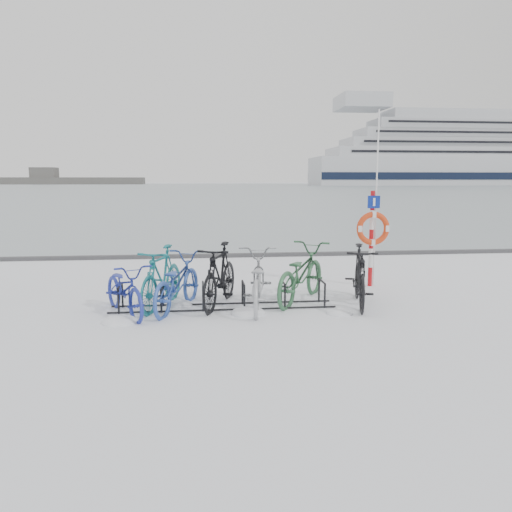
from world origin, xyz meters
TOP-DOWN VIEW (x-y plane):
  - ground at (0.00, 0.00)m, footprint 900.00×900.00m
  - ice_sheet at (0.00, 155.00)m, footprint 400.00×298.00m
  - quay_edge at (0.00, 5.90)m, footprint 400.00×0.25m
  - bike_rack at (0.00, 0.00)m, footprint 4.00×0.48m
  - lifebuoy_station at (3.23, 1.45)m, footprint 0.71×0.22m
  - cruise_ferry at (109.45, 190.12)m, footprint 130.59×24.65m
  - bike_0 at (-1.69, -0.23)m, footprint 1.35×1.87m
  - bike_1 at (-1.09, 0.22)m, footprint 1.07×1.96m
  - bike_2 at (-0.82, 0.02)m, footprint 1.29×2.07m
  - bike_3 at (-0.05, 0.19)m, footprint 1.14×2.03m
  - bike_4 at (0.59, -0.06)m, footprint 0.99×2.12m
  - bike_5 at (1.48, 0.38)m, footprint 1.77×2.18m
  - bike_6 at (2.48, -0.06)m, footprint 0.96×1.96m
  - snow_drifts at (-0.06, -0.26)m, footprint 4.18×1.94m

SIDE VIEW (x-z plane):
  - ground at x=0.00m, z-range 0.00..0.00m
  - snow_drifts at x=-0.06m, z-range -0.11..0.11m
  - ice_sheet at x=0.00m, z-range 0.00..0.02m
  - quay_edge at x=0.00m, z-range 0.00..0.10m
  - bike_rack at x=0.00m, z-range -0.05..0.41m
  - bike_0 at x=-1.69m, z-range 0.00..0.94m
  - bike_2 at x=-0.82m, z-range 0.00..1.02m
  - bike_4 at x=0.59m, z-range 0.00..1.07m
  - bike_5 at x=1.48m, z-range 0.00..1.11m
  - bike_1 at x=-1.09m, z-range 0.00..1.13m
  - bike_6 at x=2.48m, z-range 0.00..1.13m
  - bike_3 at x=-0.05m, z-range 0.00..1.17m
  - lifebuoy_station at x=3.23m, z-range -0.61..3.10m
  - cruise_ferry at x=109.45m, z-range -9.77..33.14m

